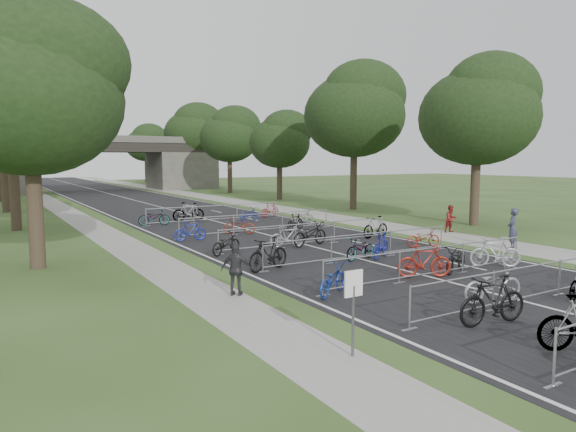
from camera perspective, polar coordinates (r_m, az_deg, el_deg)
name	(u,v)px	position (r m, az deg, el deg)	size (l,w,h in m)	color
road	(126,198)	(56.81, -17.59, 1.92)	(11.00, 140.00, 0.01)	black
sidewalk_right	(197,195)	(59.19, -10.04, 2.29)	(3.00, 140.00, 0.01)	gray
sidewalk_left	(48,201)	(55.54, -25.13, 1.53)	(2.00, 140.00, 0.01)	gray
lane_markings	(126,198)	(56.81, -17.59, 1.92)	(0.12, 140.00, 0.00)	silver
overpass_bridge	(96,163)	(71.34, -20.55, 5.49)	(31.00, 8.00, 7.05)	#484740
park_sign	(353,297)	(10.73, 7.27, -8.91)	(0.45, 0.06, 1.83)	#4C4C51
tree_left_0	(32,92)	(21.24, -26.55, 12.19)	(6.72, 6.72, 10.25)	#33261C
tree_right_0	(480,112)	(33.84, 20.58, 10.75)	(7.17, 7.17, 10.93)	#33261C
tree_left_1	(12,101)	(33.23, -28.36, 11.15)	(7.56, 7.56, 11.53)	#33261C
tree_right_1	(356,111)	(42.43, 7.57, 11.44)	(8.18, 8.18, 12.47)	#33261C
tree_left_2	(2,106)	(45.24, -29.21, 10.66)	(8.40, 8.40, 12.81)	#33261C
tree_right_2	(281,141)	(52.21, -0.81, 8.38)	(6.16, 6.16, 9.39)	#33261C
tree_right_3	(230,135)	(62.88, -6.42, 8.88)	(7.17, 7.17, 10.93)	#33261C
tree_right_4	(194,132)	(73.98, -10.37, 9.19)	(8.18, 8.18, 12.47)	#33261C
tree_right_5	(167,148)	(85.22, -13.24, 7.42)	(6.16, 6.16, 9.39)	#33261C
tree_right_6	(146,143)	(96.73, -15.48, 7.79)	(7.17, 7.17, 10.93)	#33261C
barrier_row_1	(528,284)	(16.25, 25.13, -6.84)	(9.70, 0.08, 1.10)	#A0A2A7
barrier_row_2	(433,262)	(18.43, 15.77, -4.97)	(9.70, 0.08, 1.10)	#A0A2A7
barrier_row_3	(362,246)	(21.15, 8.23, -3.35)	(9.70, 0.08, 1.10)	#A0A2A7
barrier_row_4	(308,234)	(24.33, 2.24, -2.03)	(9.70, 0.08, 1.10)	#A0A2A7
barrier_row_5	(259,223)	(28.60, -3.28, -0.78)	(9.70, 0.08, 1.10)	#A0A2A7
barrier_row_6	(216,213)	(33.99, -8.02, 0.30)	(9.70, 0.08, 1.10)	#A0A2A7
bike_4	(493,301)	(13.74, 21.81, -8.72)	(0.58, 2.06, 1.24)	black
bike_5	(493,285)	(15.87, 21.79, -7.09)	(0.69, 1.98, 1.04)	#919398
bike_8	(332,280)	(15.59, 4.97, -7.08)	(0.63, 1.79, 0.94)	navy
bike_9	(424,262)	(18.33, 14.91, -4.92)	(0.54, 1.90, 1.14)	maroon
bike_10	(456,259)	(19.53, 18.20, -4.58)	(0.65, 1.87, 0.98)	black
bike_11	(495,253)	(20.89, 22.05, -3.79)	(0.54, 1.92, 1.15)	#ACAEB4
bike_12	(268,254)	(18.86, -2.21, -4.26)	(0.58, 2.04, 1.23)	black
bike_13	(361,249)	(21.11, 8.07, -3.63)	(0.60, 1.72, 0.90)	#A0A2A7
bike_14	(381,245)	(21.50, 10.30, -3.23)	(0.52, 1.82, 1.10)	navy
bike_15	(423,238)	(24.65, 14.78, -2.38)	(0.58, 1.67, 0.88)	maroon
bike_16	(226,244)	(22.18, -6.90, -3.08)	(0.62, 1.79, 0.94)	black
bike_17	(288,237)	(23.76, -0.04, -2.32)	(0.48, 1.69, 1.01)	#99989F
bike_18	(310,234)	(24.20, 2.45, -2.03)	(0.75, 2.14, 1.13)	black
bike_19	(376,227)	(27.02, 9.71, -1.24)	(0.53, 1.87, 1.12)	#A0A2A7
bike_20	(190,231)	(26.13, -10.80, -1.68)	(0.46, 1.62, 0.97)	#1B2997
bike_21	(239,226)	(28.14, -5.43, -1.11)	(0.60, 1.72, 0.90)	maroon
bike_22	(295,222)	(29.24, 0.82, -0.69)	(0.47, 1.68, 1.01)	black
bike_23	(302,218)	(31.23, 1.61, -0.19)	(0.71, 2.03, 1.07)	gray
bike_24	(154,218)	(32.68, -14.67, -0.17)	(0.66, 1.88, 0.99)	#A0A2A7
bike_25	(188,212)	(34.36, -11.00, 0.45)	(0.59, 2.10, 1.26)	#A0A2A7
bike_26	(249,214)	(34.01, -4.36, 0.19)	(0.60, 1.72, 0.91)	navy
bike_27	(270,210)	(36.21, -1.98, 0.65)	(0.47, 1.66, 1.00)	maroon
pedestrian_a	(512,229)	(25.44, 23.67, -1.31)	(0.68, 0.45, 1.86)	#303048
pedestrian_b	(451,219)	(29.98, 17.66, -0.32)	(0.74, 0.58, 1.52)	maroon
pedestrian_c	(236,270)	(15.48, -5.76, -5.97)	(0.93, 0.39, 1.58)	#2B2B2E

